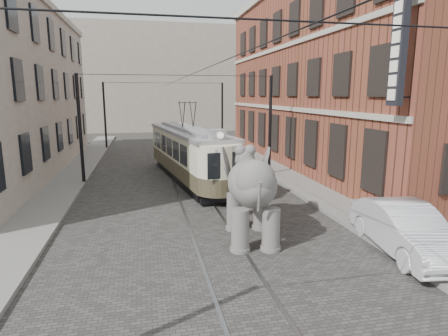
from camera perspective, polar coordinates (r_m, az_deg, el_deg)
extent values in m
plane|color=#43403D|center=(16.41, -3.72, -6.27)|extent=(120.00, 120.00, 0.00)
cube|color=slate|center=(18.21, 15.37, -4.65)|extent=(2.00, 60.00, 0.15)
cube|color=slate|center=(16.78, -26.42, -6.77)|extent=(2.00, 60.00, 0.15)
cube|color=brown|center=(27.88, 16.70, 12.91)|extent=(8.00, 26.00, 12.00)
cube|color=gray|center=(55.59, -10.05, 13.08)|extent=(28.00, 10.00, 14.00)
imported|color=silver|center=(13.12, 25.80, -8.31)|extent=(2.25, 4.88, 1.55)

